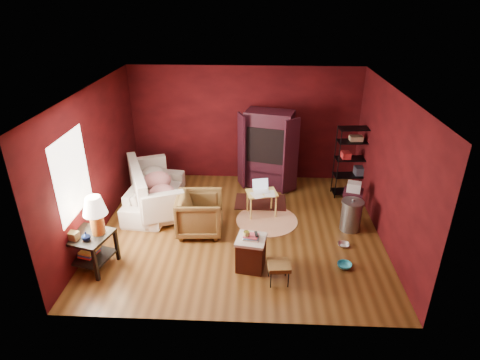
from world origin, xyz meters
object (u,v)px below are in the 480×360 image
object	(u,v)px
armchair	(200,212)
side_table	(92,226)
sofa	(154,189)
hamper	(251,252)
wire_shelving	(354,159)
laptop_desk	(262,194)
tv_armoire	(268,149)

from	to	relation	value
armchair	side_table	distance (m)	2.03
sofa	side_table	size ratio (longest dim) A/B	1.58
hamper	wire_shelving	distance (m)	3.67
hamper	wire_shelving	xyz separation A→B (m)	(2.25, 2.83, 0.59)
side_table	sofa	bearing A→B (deg)	76.83
sofa	wire_shelving	xyz separation A→B (m)	(4.42, 0.75, 0.49)
laptop_desk	wire_shelving	xyz separation A→B (m)	(2.07, 1.00, 0.43)
sofa	side_table	distance (m)	2.22
side_table	tv_armoire	xyz separation A→B (m)	(2.99, 3.28, 0.18)
armchair	hamper	distance (m)	1.50
armchair	sofa	bearing A→B (deg)	46.03
tv_armoire	wire_shelving	bearing A→B (deg)	3.66
armchair	laptop_desk	xyz separation A→B (m)	(1.21, 0.74, 0.03)
hamper	tv_armoire	bearing A→B (deg)	84.21
armchair	tv_armoire	size ratio (longest dim) A/B	0.47
side_table	tv_armoire	size ratio (longest dim) A/B	0.71
side_table	laptop_desk	distance (m)	3.43
tv_armoire	laptop_desk	bearing A→B (deg)	-80.88
hamper	sofa	bearing A→B (deg)	136.22
armchair	hamper	world-z (taller)	armchair
side_table	tv_armoire	distance (m)	4.44
sofa	laptop_desk	xyz separation A→B (m)	(2.35, -0.25, 0.06)
laptop_desk	hamper	bearing A→B (deg)	-109.14
armchair	wire_shelving	distance (m)	3.74
sofa	wire_shelving	bearing A→B (deg)	-75.75
side_table	wire_shelving	xyz separation A→B (m)	(4.92, 2.89, 0.10)
laptop_desk	side_table	bearing A→B (deg)	-159.92
sofa	armchair	distance (m)	1.50
sofa	armchair	world-z (taller)	armchair
armchair	side_table	bearing A→B (deg)	121.92
side_table	hamper	bearing A→B (deg)	1.27
hamper	wire_shelving	bearing A→B (deg)	51.44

